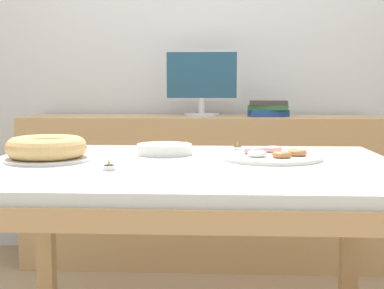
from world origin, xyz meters
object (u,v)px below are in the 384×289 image
(computer_monitor, at_px, (202,83))
(pastry_platter, at_px, (271,156))
(cake_chocolate_round, at_px, (47,149))
(plate_stack, at_px, (164,149))
(book_stack, at_px, (268,108))
(tealight_near_cakes, at_px, (186,146))
(tealight_left_edge, at_px, (109,167))
(tealight_near_front, at_px, (237,148))

(computer_monitor, height_order, pastry_platter, computer_monitor)
(cake_chocolate_round, xyz_separation_m, plate_stack, (0.39, 0.20, -0.02))
(book_stack, bearing_deg, cake_chocolate_round, -124.70)
(plate_stack, xyz_separation_m, tealight_near_cakes, (0.07, 0.20, -0.01))
(tealight_left_edge, xyz_separation_m, tealight_near_cakes, (0.20, 0.59, 0.00))
(cake_chocolate_round, bearing_deg, computer_monitor, 68.45)
(tealight_near_cakes, bearing_deg, tealight_left_edge, -108.81)
(book_stack, distance_m, tealight_near_cakes, 0.97)
(computer_monitor, bearing_deg, tealight_left_edge, -99.42)
(plate_stack, distance_m, tealight_near_cakes, 0.21)
(pastry_platter, distance_m, plate_stack, 0.41)
(plate_stack, bearing_deg, book_stack, 65.39)
(book_stack, distance_m, tealight_left_edge, 1.59)
(computer_monitor, distance_m, tealight_near_front, 0.97)
(pastry_platter, bearing_deg, computer_monitor, 103.56)
(cake_chocolate_round, bearing_deg, book_stack, 55.30)
(pastry_platter, bearing_deg, tealight_near_front, 113.60)
(pastry_platter, relative_size, tealight_near_front, 8.98)
(book_stack, xyz_separation_m, cake_chocolate_round, (-0.88, -1.27, -0.09))
(computer_monitor, relative_size, tealight_near_cakes, 10.60)
(tealight_near_front, bearing_deg, tealight_left_edge, -127.55)
(cake_chocolate_round, bearing_deg, tealight_near_cakes, 41.10)
(cake_chocolate_round, bearing_deg, plate_stack, 27.29)
(book_stack, height_order, pastry_platter, book_stack)
(tealight_near_front, relative_size, tealight_near_cakes, 1.00)
(book_stack, xyz_separation_m, tealight_left_edge, (-0.62, -1.46, -0.12))
(computer_monitor, relative_size, pastry_platter, 1.18)
(book_stack, bearing_deg, plate_stack, -114.61)
(tealight_near_cakes, bearing_deg, book_stack, 64.27)
(book_stack, bearing_deg, tealight_near_cakes, -115.73)
(book_stack, relative_size, plate_stack, 1.16)
(pastry_platter, xyz_separation_m, tealight_left_edge, (-0.53, -0.28, -0.00))
(computer_monitor, relative_size, plate_stack, 2.02)
(plate_stack, distance_m, tealight_near_front, 0.32)
(book_stack, xyz_separation_m, plate_stack, (-0.49, -1.07, -0.11))
(tealight_near_front, xyz_separation_m, tealight_near_cakes, (-0.21, 0.06, 0.00))
(pastry_platter, xyz_separation_m, tealight_near_front, (-0.11, 0.26, -0.00))
(tealight_left_edge, bearing_deg, book_stack, 67.00)
(book_stack, relative_size, tealight_left_edge, 6.08)
(cake_chocolate_round, xyz_separation_m, tealight_near_cakes, (0.46, 0.40, -0.03))
(book_stack, relative_size, pastry_platter, 0.68)
(book_stack, height_order, tealight_near_cakes, book_stack)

